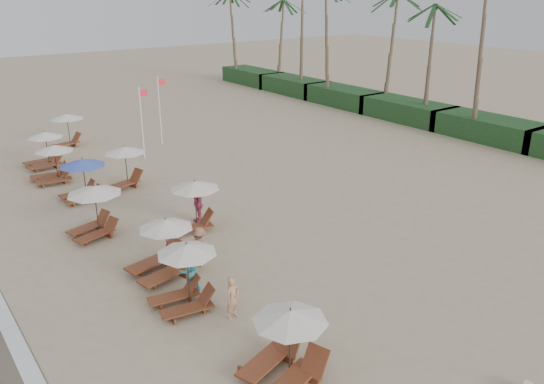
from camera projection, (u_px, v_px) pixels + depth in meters
ground at (323, 261)px, 21.81m from camera, size 160.00×160.00×0.00m
shrub_hedge at (408, 111)px, 44.64m from camera, size 3.20×53.00×1.60m
lounger_station_0 at (282, 348)px, 15.00m from camera, size 2.65×2.51×2.10m
lounger_station_1 at (183, 277)px, 18.31m from camera, size 2.39×2.06×2.34m
lounger_station_2 at (160, 251)px, 20.56m from camera, size 2.67×2.39×2.18m
lounger_station_3 at (92, 209)px, 23.70m from camera, size 2.58×2.38×2.26m
lounger_station_4 at (81, 178)px, 27.74m from camera, size 2.47×2.32×2.15m
lounger_station_5 at (52, 164)px, 30.42m from camera, size 2.54×2.12×2.10m
lounger_station_6 at (43, 150)px, 32.91m from camera, size 2.48×2.09×2.16m
inland_station_0 at (193, 201)px, 24.19m from camera, size 2.70×2.24×2.22m
inland_station_1 at (123, 164)px, 29.43m from camera, size 2.82×2.24×2.22m
inland_station_2 at (66, 127)px, 37.05m from camera, size 2.75×2.24×2.22m
beachgoer_near at (233, 298)px, 17.86m from camera, size 0.62×0.48×1.50m
beachgoer_mid_a at (189, 271)px, 19.43m from camera, size 0.84×0.68×1.63m
beachgoer_mid_b at (199, 247)px, 21.21m from camera, size 1.08×1.23×1.65m
beachgoer_far_a at (198, 203)px, 25.19m from camera, size 0.69×1.18×1.88m
flag_pole_near at (142, 120)px, 34.02m from camera, size 0.60×0.08×4.58m
flag_pole_far at (160, 107)px, 37.28m from camera, size 0.59×0.08×4.69m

